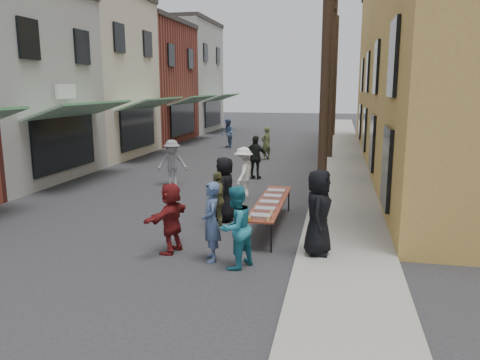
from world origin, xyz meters
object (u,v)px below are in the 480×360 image
at_px(utility_pole_mid, 333,73).
at_px(server, 318,212).
at_px(catering_tray_sausage, 261,216).
at_px(serving_table, 271,203).
at_px(guest_front_c, 235,227).
at_px(utility_pole_near, 326,59).
at_px(guest_front_a, 225,189).
at_px(utility_pole_far, 335,77).

xyz_separation_m(utility_pole_mid, server, (0.05, -15.14, -3.45)).
xyz_separation_m(utility_pole_mid, catering_tray_sausage, (-1.29, -14.79, -3.71)).
bearing_deg(serving_table, guest_front_c, -96.29).
relative_size(utility_pole_near, catering_tray_sausage, 18.00).
bearing_deg(utility_pole_mid, guest_front_c, -95.74).
bearing_deg(utility_pole_mid, server, -89.81).
distance_m(catering_tray_sausage, guest_front_c, 1.33).
xyz_separation_m(serving_table, guest_front_a, (-1.39, 0.48, 0.21)).
relative_size(utility_pole_mid, guest_front_c, 5.09).
distance_m(catering_tray_sausage, server, 1.41).
distance_m(utility_pole_near, catering_tray_sausage, 4.82).
height_order(utility_pole_near, serving_table, utility_pole_near).
xyz_separation_m(guest_front_a, guest_front_c, (1.07, -3.42, -0.04)).
distance_m(catering_tray_sausage, guest_front_a, 2.55).
distance_m(utility_pole_far, guest_front_c, 28.35).
bearing_deg(catering_tray_sausage, utility_pole_far, 87.24).
xyz_separation_m(utility_pole_near, utility_pole_far, (0.00, 24.00, 0.00)).
bearing_deg(utility_pole_near, serving_table, -138.59).
bearing_deg(guest_front_a, catering_tray_sausage, 26.95).
relative_size(utility_pole_near, server, 4.71).
xyz_separation_m(utility_pole_near, catering_tray_sausage, (-1.29, -2.79, -3.71)).
relative_size(serving_table, guest_front_a, 2.18).
height_order(utility_pole_mid, guest_front_a, utility_pole_mid).
bearing_deg(server, guest_front_c, 123.77).
xyz_separation_m(utility_pole_mid, guest_front_c, (-1.61, -16.07, -3.62)).
distance_m(utility_pole_far, guest_front_a, 25.06).
bearing_deg(utility_pole_far, guest_front_a, -96.21).
bearing_deg(serving_table, utility_pole_near, 41.41).
height_order(serving_table, catering_tray_sausage, catering_tray_sausage).
bearing_deg(utility_pole_far, catering_tray_sausage, -92.76).
height_order(catering_tray_sausage, guest_front_a, guest_front_a).
xyz_separation_m(catering_tray_sausage, server, (1.34, -0.35, 0.26)).
relative_size(utility_pole_near, guest_front_c, 5.09).
relative_size(utility_pole_near, serving_table, 2.25).
bearing_deg(utility_pole_far, server, -89.89).
xyz_separation_m(utility_pole_far, guest_front_a, (-2.68, -24.66, -3.58)).
relative_size(guest_front_c, server, 0.93).
xyz_separation_m(utility_pole_far, catering_tray_sausage, (-1.29, -26.79, -3.71)).
bearing_deg(guest_front_a, guest_front_c, 11.19).
relative_size(utility_pole_mid, utility_pole_far, 1.00).
height_order(utility_pole_mid, serving_table, utility_pole_mid).
distance_m(utility_pole_near, guest_front_a, 4.52).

